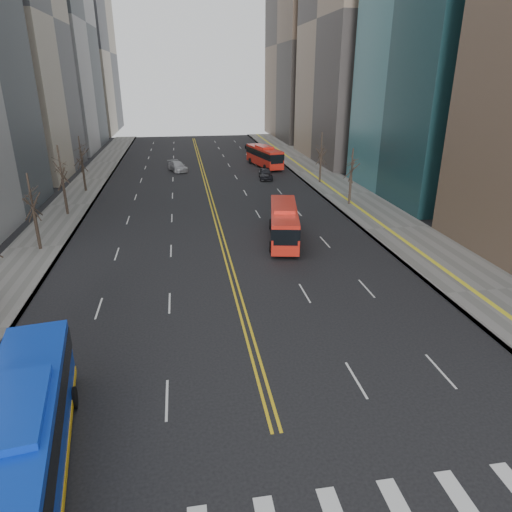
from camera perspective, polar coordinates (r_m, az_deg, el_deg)
sidewalk_right at (r=60.51m, az=11.25°, el=7.63°), size 7.00×130.00×0.15m
sidewalk_left at (r=58.30m, az=-22.14°, el=5.92°), size 5.00×130.00×0.15m
centerline at (r=66.63m, az=-6.27°, el=9.12°), size 0.55×100.00×0.01m
office_towers at (r=79.17m, az=-7.64°, el=28.45°), size 83.00×134.00×58.00m
street_trees at (r=45.69m, az=-14.07°, el=9.10°), size 35.20×47.20×7.60m
blue_bus at (r=19.70m, az=-27.22°, el=-20.10°), size 4.44×12.92×3.67m
red_bus_near at (r=42.13m, az=3.50°, el=4.40°), size 4.31×10.60×3.30m
red_bus_far at (r=77.95m, az=1.04°, el=12.49°), size 4.61×11.13×3.45m
car_white at (r=25.60m, az=-29.36°, el=-13.83°), size 1.71×3.82×1.22m
car_dark_mid at (r=68.64m, az=1.20°, el=10.28°), size 2.36×4.81×1.58m
car_silver at (r=75.42m, az=-9.79°, el=10.98°), size 3.60×5.60×1.51m
car_dark_far at (r=96.81m, az=-0.59°, el=13.49°), size 2.26×4.41×1.19m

